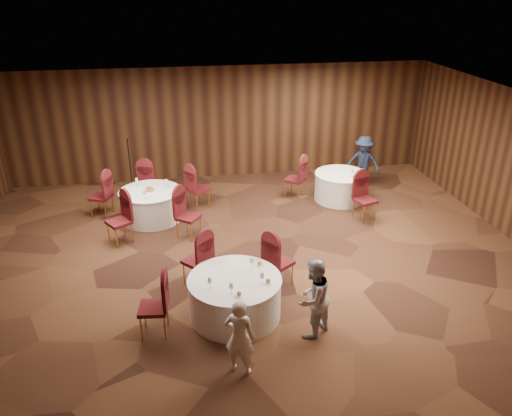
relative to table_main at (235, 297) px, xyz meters
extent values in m
plane|color=black|center=(0.51, 1.80, -0.38)|extent=(12.00, 12.00, 0.00)
plane|color=silver|center=(0.51, 1.80, 2.82)|extent=(12.00, 12.00, 0.00)
plane|color=black|center=(0.51, 6.80, 1.22)|extent=(12.00, 0.00, 12.00)
plane|color=black|center=(0.51, -3.20, 1.22)|extent=(12.00, 0.00, 12.00)
cylinder|color=white|center=(0.00, 0.00, -0.02)|extent=(1.59, 1.59, 0.72)
cylinder|color=white|center=(0.00, 0.00, 0.35)|extent=(1.62, 1.62, 0.03)
cylinder|color=white|center=(-1.51, 4.15, -0.02)|extent=(1.46, 1.46, 0.72)
cylinder|color=white|center=(-1.51, 4.15, 0.35)|extent=(1.49, 1.49, 0.03)
cylinder|color=white|center=(3.40, 4.51, -0.02)|extent=(1.34, 1.34, 0.72)
cylinder|color=white|center=(3.40, 4.51, 0.35)|extent=(1.37, 1.37, 0.03)
cylinder|color=silver|center=(-0.11, -0.43, 0.37)|extent=(0.06, 0.06, 0.01)
cylinder|color=silver|center=(-0.11, -0.43, 0.43)|extent=(0.01, 0.01, 0.11)
cone|color=silver|center=(-0.11, -0.43, 0.53)|extent=(0.08, 0.08, 0.10)
cylinder|color=silver|center=(0.44, -0.21, 0.37)|extent=(0.06, 0.06, 0.01)
cylinder|color=silver|center=(0.44, -0.21, 0.43)|extent=(0.01, 0.01, 0.11)
cone|color=silver|center=(0.44, -0.21, 0.53)|extent=(0.08, 0.08, 0.10)
cylinder|color=silver|center=(0.35, 0.29, 0.37)|extent=(0.06, 0.06, 0.01)
cylinder|color=silver|center=(0.35, 0.29, 0.43)|extent=(0.01, 0.01, 0.11)
cone|color=silver|center=(0.35, 0.29, 0.53)|extent=(0.08, 0.08, 0.10)
cylinder|color=silver|center=(-0.43, -0.21, 0.37)|extent=(0.06, 0.06, 0.01)
cylinder|color=silver|center=(-0.43, -0.21, 0.43)|extent=(0.01, 0.01, 0.11)
cone|color=silver|center=(-0.43, -0.21, 0.53)|extent=(0.08, 0.08, 0.10)
cylinder|color=white|center=(0.01, -0.51, 0.37)|extent=(0.15, 0.15, 0.01)
sphere|color=#9E6B33|center=(0.01, -0.51, 0.41)|extent=(0.08, 0.08, 0.08)
cylinder|color=white|center=(0.54, -0.22, 0.37)|extent=(0.15, 0.15, 0.01)
sphere|color=#9E6B33|center=(0.54, -0.22, 0.41)|extent=(0.08, 0.08, 0.08)
cylinder|color=white|center=(0.50, 0.35, 0.37)|extent=(0.15, 0.15, 0.01)
sphere|color=#9E6B33|center=(0.50, 0.35, 0.41)|extent=(0.08, 0.08, 0.08)
cylinder|color=silver|center=(-1.10, 4.28, 0.37)|extent=(0.06, 0.06, 0.01)
cylinder|color=silver|center=(-1.10, 4.28, 0.43)|extent=(0.01, 0.01, 0.11)
cone|color=silver|center=(-1.10, 4.28, 0.53)|extent=(0.08, 0.08, 0.10)
cylinder|color=silver|center=(-1.82, 4.49, 0.37)|extent=(0.06, 0.06, 0.01)
cylinder|color=silver|center=(-1.82, 4.49, 0.43)|extent=(0.01, 0.01, 0.11)
cone|color=silver|center=(-1.82, 4.49, 0.53)|extent=(0.08, 0.08, 0.10)
cylinder|color=silver|center=(-1.60, 3.69, 0.37)|extent=(0.06, 0.06, 0.01)
cylinder|color=silver|center=(-1.60, 3.69, 0.43)|extent=(0.01, 0.01, 0.11)
cone|color=silver|center=(-1.60, 3.69, 0.53)|extent=(0.08, 0.08, 0.10)
cylinder|color=brown|center=(-1.51, 4.15, 0.39)|extent=(0.22, 0.22, 0.06)
sphere|color=#9E6B33|center=(-1.54, 4.17, 0.45)|extent=(0.07, 0.07, 0.07)
sphere|color=#9E6B33|center=(-1.47, 4.13, 0.45)|extent=(0.07, 0.07, 0.07)
cylinder|color=silver|center=(3.60, 4.26, 0.37)|extent=(0.06, 0.06, 0.01)
cylinder|color=silver|center=(3.60, 4.26, 0.43)|extent=(0.01, 0.01, 0.11)
cone|color=silver|center=(3.60, 4.26, 0.53)|extent=(0.08, 0.08, 0.10)
cylinder|color=black|center=(-2.07, 5.94, -0.37)|extent=(0.24, 0.24, 0.02)
cylinder|color=black|center=(-2.07, 5.94, 0.38)|extent=(0.02, 0.02, 1.48)
cylinder|color=black|center=(-2.07, 5.99, 1.09)|extent=(0.04, 0.12, 0.04)
imported|color=silver|center=(-0.10, -1.38, 0.26)|extent=(0.55, 0.48, 1.27)
imported|color=#ACACB1|center=(1.18, -0.71, 0.33)|extent=(0.86, 0.84, 1.40)
imported|color=black|center=(4.28, 5.25, 0.36)|extent=(1.10, 0.95, 1.47)
camera|label=1|loc=(-0.84, -7.13, 5.02)|focal=35.00mm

